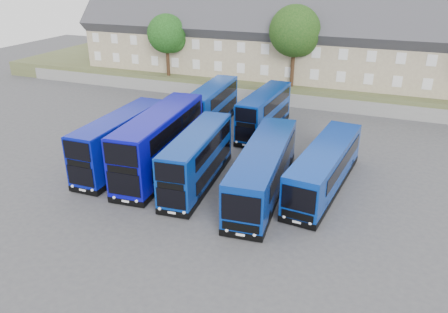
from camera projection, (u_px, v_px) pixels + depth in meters
ground at (178, 196)px, 31.09m from camera, size 120.00×120.00×0.00m
retaining_wall at (271, 98)px, 51.20m from camera, size 70.00×0.40×1.50m
earth_bank at (291, 77)px, 59.61m from camera, size 80.00×20.00×2.00m
terrace_row at (263, 38)px, 54.95m from camera, size 48.00×10.40×11.20m
dd_front_left at (122, 142)px, 34.94m from camera, size 2.61×10.74×4.25m
dd_front_mid at (160, 143)px, 34.02m from camera, size 3.68×12.14×4.76m
dd_front_right at (197, 160)px, 32.03m from camera, size 3.22×10.32×4.03m
dd_rear_left at (212, 107)px, 44.00m from camera, size 2.89×10.25×4.02m
dd_rear_right at (264, 113)px, 42.30m from camera, size 2.73×10.02×3.94m
coach_east_a at (263, 170)px, 31.00m from camera, size 3.80×13.02×3.51m
coach_east_b at (324, 169)px, 31.54m from camera, size 3.73×12.12×3.26m
tree_west at (168, 35)px, 54.25m from camera, size 4.80×4.80×7.65m
tree_mid at (296, 33)px, 48.88m from camera, size 5.76×5.76×9.18m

